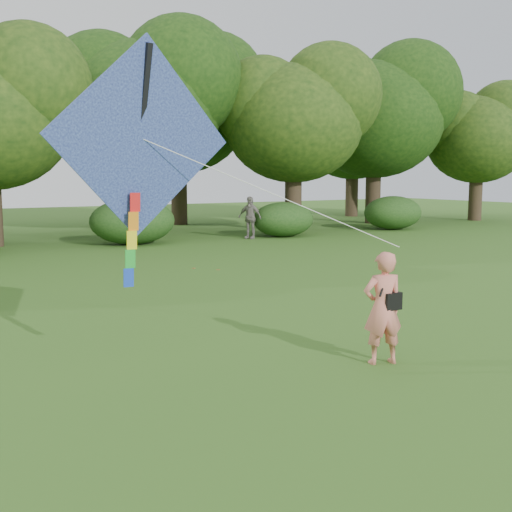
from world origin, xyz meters
TOP-DOWN VIEW (x-y plane):
  - ground at (0.00, 0.00)m, footprint 100.00×100.00m
  - man_kite_flyer at (0.26, 0.18)m, footprint 0.71×0.57m
  - bystander_right at (8.23, 17.41)m, footprint 0.98×1.17m
  - crossbody_bag at (0.38, 0.15)m, footprint 0.43×0.20m
  - flying_kite at (-2.94, 1.55)m, footprint 4.83×1.75m
  - tree_line at (1.67, 22.88)m, footprint 54.70×15.30m
  - shrub_band at (-0.72, 17.60)m, footprint 39.15×3.22m
  - fallen_leaves at (-1.99, 4.88)m, footprint 8.62×15.80m

SIDE VIEW (x-z plane):
  - ground at x=0.00m, z-range 0.00..0.00m
  - fallen_leaves at x=-1.99m, z-range 0.00..0.01m
  - man_kite_flyer at x=0.26m, z-range 0.00..1.69m
  - shrub_band at x=-0.72m, z-range -0.08..1.79m
  - bystander_right at x=8.23m, z-range 0.00..1.87m
  - crossbody_bag at x=0.38m, z-range 0.61..1.30m
  - flying_kite at x=-2.94m, z-range 1.57..4.97m
  - tree_line at x=1.67m, z-range 0.86..10.35m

